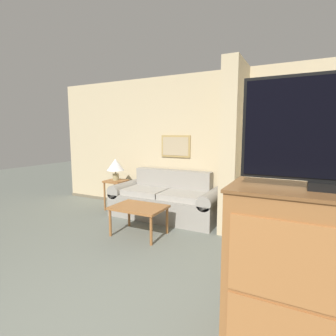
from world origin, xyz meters
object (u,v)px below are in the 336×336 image
object	(u,v)px
couch	(166,200)
tv	(335,131)
tv_dresser	(322,286)
table_lamp	(115,165)
coffee_table	(139,209)

from	to	relation	value
couch	tv	bearing A→B (deg)	-45.74
couch	tv_dresser	xyz separation A→B (m)	(2.32, -2.38, 0.29)
table_lamp	tv_dresser	bearing A→B (deg)	-34.30
couch	table_lamp	distance (m)	1.24
tv	coffee_table	bearing A→B (deg)	148.03
tv_dresser	tv	xyz separation A→B (m)	(0.00, 0.00, 0.94)
table_lamp	tv	size ratio (longest dim) A/B	0.42
couch	coffee_table	xyz separation A→B (m)	(0.04, -0.96, 0.09)
tv_dresser	tv	bearing A→B (deg)	90.00
couch	coffee_table	world-z (taller)	couch
coffee_table	tv_dresser	distance (m)	2.69
coffee_table	tv	world-z (taller)	tv
couch	tv_dresser	world-z (taller)	tv_dresser
tv	couch	bearing A→B (deg)	134.26
coffee_table	tv_dresser	size ratio (longest dim) A/B	0.66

